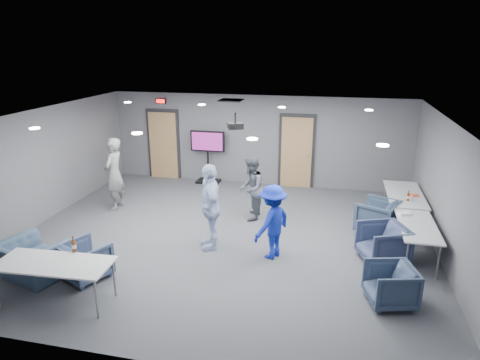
% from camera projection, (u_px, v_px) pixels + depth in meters
% --- Properties ---
extents(floor, '(9.00, 9.00, 0.00)m').
position_uv_depth(floor, '(223.00, 238.00, 9.55)').
color(floor, '#3E4046').
rests_on(floor, ground).
extents(ceiling, '(9.00, 9.00, 0.00)m').
position_uv_depth(ceiling, '(222.00, 117.00, 8.72)').
color(ceiling, silver).
rests_on(ceiling, wall_back).
extents(wall_back, '(9.00, 0.02, 2.70)m').
position_uv_depth(wall_back, '(257.00, 140.00, 12.85)').
color(wall_back, slate).
rests_on(wall_back, floor).
extents(wall_front, '(9.00, 0.02, 2.70)m').
position_uv_depth(wall_front, '(140.00, 274.00, 5.42)').
color(wall_front, slate).
rests_on(wall_front, floor).
extents(wall_left, '(0.02, 8.00, 2.70)m').
position_uv_depth(wall_left, '(39.00, 167.00, 10.09)').
color(wall_left, slate).
rests_on(wall_left, floor).
extents(wall_right, '(0.02, 8.00, 2.70)m').
position_uv_depth(wall_right, '(449.00, 196.00, 8.18)').
color(wall_right, slate).
rests_on(wall_right, floor).
extents(door_left, '(1.06, 0.17, 2.24)m').
position_uv_depth(door_left, '(164.00, 145.00, 13.53)').
color(door_left, black).
rests_on(door_left, wall_back).
extents(door_right, '(1.06, 0.17, 2.24)m').
position_uv_depth(door_right, '(297.00, 152.00, 12.64)').
color(door_right, black).
rests_on(door_right, wall_back).
extents(exit_sign, '(0.32, 0.08, 0.16)m').
position_uv_depth(exit_sign, '(161.00, 101.00, 13.08)').
color(exit_sign, black).
rests_on(exit_sign, wall_back).
extents(hvac_diffuser, '(0.60, 0.60, 0.03)m').
position_uv_depth(hvac_diffuser, '(231.00, 100.00, 11.43)').
color(hvac_diffuser, black).
rests_on(hvac_diffuser, ceiling).
extents(downlights, '(6.18, 3.78, 0.02)m').
position_uv_depth(downlights, '(222.00, 118.00, 8.73)').
color(downlights, white).
rests_on(downlights, ceiling).
extents(person_a, '(0.45, 0.69, 1.88)m').
position_uv_depth(person_a, '(114.00, 174.00, 10.98)').
color(person_a, gray).
rests_on(person_a, floor).
extents(person_b, '(0.64, 0.80, 1.58)m').
position_uv_depth(person_b, '(251.00, 188.00, 10.34)').
color(person_b, '#525762').
rests_on(person_b, floor).
extents(person_c, '(0.84, 1.16, 1.83)m').
position_uv_depth(person_c, '(210.00, 206.00, 8.86)').
color(person_c, silver).
rests_on(person_c, floor).
extents(person_d, '(0.97, 1.14, 1.52)m').
position_uv_depth(person_d, '(272.00, 222.00, 8.49)').
color(person_d, '#182BA2').
rests_on(person_d, floor).
extents(chair_right_a, '(1.11, 1.10, 0.77)m').
position_uv_depth(chair_right_a, '(377.00, 216.00, 9.72)').
color(chair_right_a, '#34455A').
rests_on(chair_right_a, floor).
extents(chair_right_b, '(1.09, 1.08, 0.77)m').
position_uv_depth(chair_right_b, '(383.00, 244.00, 8.41)').
color(chair_right_b, '#384160').
rests_on(chair_right_b, floor).
extents(chair_right_c, '(0.91, 0.90, 0.68)m').
position_uv_depth(chair_right_c, '(390.00, 285.00, 7.05)').
color(chair_right_c, '#384760').
rests_on(chair_right_c, floor).
extents(chair_front_a, '(1.01, 1.02, 0.70)m').
position_uv_depth(chair_front_a, '(86.00, 260.00, 7.83)').
color(chair_front_a, '#3A4865').
rests_on(chair_front_a, floor).
extents(chair_front_b, '(1.32, 1.22, 0.71)m').
position_uv_depth(chair_front_b, '(33.00, 260.00, 7.84)').
color(chair_front_b, '#3B4E66').
rests_on(chair_front_b, floor).
extents(table_right_a, '(0.82, 1.98, 0.73)m').
position_uv_depth(table_right_a, '(405.00, 195.00, 10.18)').
color(table_right_a, silver).
rests_on(table_right_a, floor).
extents(table_right_b, '(0.70, 1.69, 0.73)m').
position_uv_depth(table_right_b, '(418.00, 228.00, 8.42)').
color(table_right_b, silver).
rests_on(table_right_b, floor).
extents(table_front_left, '(1.94, 0.90, 0.73)m').
position_uv_depth(table_front_left, '(54.00, 265.00, 6.99)').
color(table_front_left, silver).
rests_on(table_front_left, floor).
extents(bottle_front, '(0.08, 0.08, 0.30)m').
position_uv_depth(bottle_front, '(74.00, 246.00, 7.31)').
color(bottle_front, '#5C2D0F').
rests_on(bottle_front, table_front_left).
extents(bottle_right, '(0.06, 0.06, 0.25)m').
position_uv_depth(bottle_right, '(408.00, 197.00, 9.68)').
color(bottle_right, '#5C2D0F').
rests_on(bottle_right, table_right_a).
extents(snack_box, '(0.20, 0.17, 0.04)m').
position_uv_depth(snack_box, '(414.00, 195.00, 9.99)').
color(snack_box, '#D94B36').
rests_on(snack_box, table_right_a).
extents(wrapper, '(0.29, 0.24, 0.06)m').
position_uv_depth(wrapper, '(405.00, 214.00, 8.91)').
color(wrapper, white).
rests_on(wrapper, table_right_b).
extents(tv_stand, '(1.06, 0.50, 1.62)m').
position_uv_depth(tv_stand, '(208.00, 154.00, 13.06)').
color(tv_stand, black).
rests_on(tv_stand, floor).
extents(projector, '(0.41, 0.39, 0.36)m').
position_uv_depth(projector, '(235.00, 126.00, 9.45)').
color(projector, black).
rests_on(projector, ceiling).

